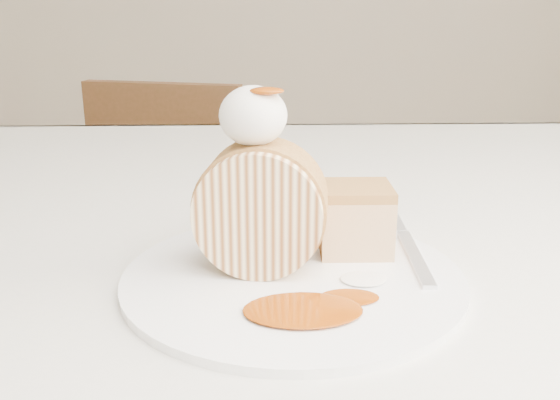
{
  "coord_description": "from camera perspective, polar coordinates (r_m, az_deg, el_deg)",
  "views": [
    {
      "loc": [
        0.03,
        -0.45,
        0.96
      ],
      "look_at": [
        0.05,
        0.01,
        0.81
      ],
      "focal_mm": 40.0,
      "sensor_mm": 36.0,
      "label": 1
    }
  ],
  "objects": [
    {
      "name": "table",
      "position": [
        0.72,
        -4.24,
        -7.04
      ],
      "size": [
        1.4,
        0.9,
        0.75
      ],
      "color": "silver",
      "rests_on": "ground"
    },
    {
      "name": "chair_far",
      "position": [
        1.6,
        -8.85,
        -1.14
      ],
      "size": [
        0.45,
        0.45,
        0.79
      ],
      "rotation": [
        0.0,
        0.0,
        2.88
      ],
      "color": "brown",
      "rests_on": "ground"
    },
    {
      "name": "plate",
      "position": [
        0.49,
        1.2,
        -7.1
      ],
      "size": [
        0.27,
        0.27,
        0.01
      ],
      "primitive_type": "cylinder",
      "rotation": [
        0.0,
        0.0,
        -0.01
      ],
      "color": "white",
      "rests_on": "table"
    },
    {
      "name": "roulade_slice",
      "position": [
        0.49,
        -1.78,
        -0.8
      ],
      "size": [
        0.11,
        0.07,
        0.1
      ],
      "primitive_type": "cylinder",
      "rotation": [
        1.57,
        0.0,
        -0.13
      ],
      "color": "#FFE6B1",
      "rests_on": "plate"
    },
    {
      "name": "cake_chunk",
      "position": [
        0.53,
        6.86,
        -2.09
      ],
      "size": [
        0.06,
        0.06,
        0.05
      ],
      "primitive_type": "cube",
      "rotation": [
        0.0,
        0.0,
        -0.01
      ],
      "color": "#AA8040",
      "rests_on": "plate"
    },
    {
      "name": "whipped_cream",
      "position": [
        0.47,
        -2.47,
        7.7
      ],
      "size": [
        0.05,
        0.05,
        0.05
      ],
      "primitive_type": "ellipsoid",
      "color": "white",
      "rests_on": "roulade_slice"
    },
    {
      "name": "caramel_drizzle",
      "position": [
        0.46,
        -1.24,
        10.66
      ],
      "size": [
        0.03,
        0.02,
        0.01
      ],
      "primitive_type": "ellipsoid",
      "color": "#8C3705",
      "rests_on": "whipped_cream"
    },
    {
      "name": "caramel_pool",
      "position": [
        0.44,
        2.09,
        -10.0
      ],
      "size": [
        0.08,
        0.05,
        0.0
      ],
      "primitive_type": null,
      "rotation": [
        0.0,
        0.0,
        -0.01
      ],
      "color": "#8C3705",
      "rests_on": "plate"
    },
    {
      "name": "fork",
      "position": [
        0.53,
        12.25,
        -5.15
      ],
      "size": [
        0.03,
        0.16,
        0.0
      ],
      "primitive_type": "cube",
      "rotation": [
        0.0,
        0.0,
        -0.04
      ],
      "color": "silver",
      "rests_on": "plate"
    }
  ]
}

